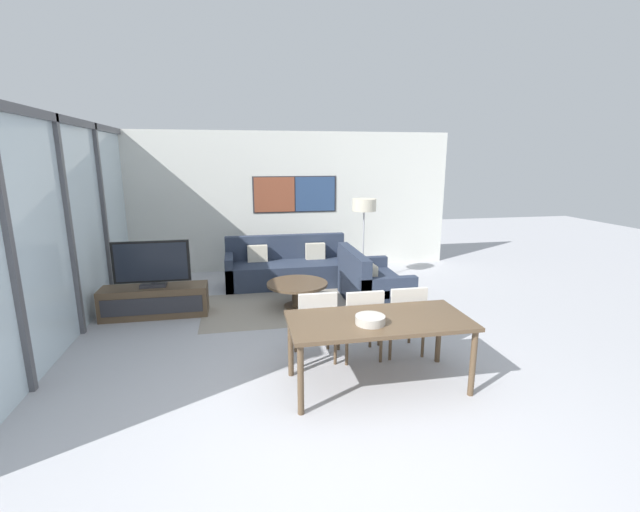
{
  "coord_description": "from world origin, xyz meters",
  "views": [
    {
      "loc": [
        -0.9,
        -2.9,
        2.29
      ],
      "look_at": [
        0.19,
        2.78,
        0.95
      ],
      "focal_mm": 24.0,
      "sensor_mm": 36.0,
      "label": 1
    }
  ],
  "objects_px": {
    "fruit_bowl": "(370,319)",
    "floor_lamp": "(364,209)",
    "coffee_table": "(297,289)",
    "dining_chair_right": "(404,315)",
    "tv_console": "(155,301)",
    "dining_table": "(379,325)",
    "television": "(152,264)",
    "dining_chair_left": "(316,321)",
    "dining_chair_centre": "(361,319)",
    "sofa_side": "(369,286)",
    "sofa_main": "(287,268)"
  },
  "relations": [
    {
      "from": "tv_console",
      "to": "television",
      "type": "xyz_separation_m",
      "value": [
        0.0,
        0.0,
        0.56
      ]
    },
    {
      "from": "tv_console",
      "to": "television",
      "type": "bearing_deg",
      "value": 90.0
    },
    {
      "from": "television",
      "to": "coffee_table",
      "type": "height_order",
      "value": "television"
    },
    {
      "from": "tv_console",
      "to": "floor_lamp",
      "type": "distance_m",
      "value": 3.86
    },
    {
      "from": "tv_console",
      "to": "dining_chair_centre",
      "type": "relative_size",
      "value": 1.76
    },
    {
      "from": "sofa_main",
      "to": "fruit_bowl",
      "type": "relative_size",
      "value": 7.7
    },
    {
      "from": "tv_console",
      "to": "sofa_side",
      "type": "distance_m",
      "value": 3.27
    },
    {
      "from": "sofa_side",
      "to": "sofa_main",
      "type": "bearing_deg",
      "value": 40.49
    },
    {
      "from": "dining_chair_left",
      "to": "dining_chair_centre",
      "type": "bearing_deg",
      "value": -4.73
    },
    {
      "from": "dining_chair_centre",
      "to": "dining_chair_right",
      "type": "relative_size",
      "value": 1.0
    },
    {
      "from": "television",
      "to": "dining_chair_right",
      "type": "xyz_separation_m",
      "value": [
        3.11,
        -1.88,
        -0.3
      ]
    },
    {
      "from": "television",
      "to": "dining_chair_right",
      "type": "distance_m",
      "value": 3.65
    },
    {
      "from": "tv_console",
      "to": "dining_chair_right",
      "type": "xyz_separation_m",
      "value": [
        3.11,
        -1.88,
        0.26
      ]
    },
    {
      "from": "fruit_bowl",
      "to": "floor_lamp",
      "type": "xyz_separation_m",
      "value": [
        1.05,
        3.76,
        0.6
      ]
    },
    {
      "from": "coffee_table",
      "to": "floor_lamp",
      "type": "height_order",
      "value": "floor_lamp"
    },
    {
      "from": "dining_table",
      "to": "dining_chair_left",
      "type": "bearing_deg",
      "value": 129.11
    },
    {
      "from": "sofa_side",
      "to": "tv_console",
      "type": "bearing_deg",
      "value": 89.14
    },
    {
      "from": "dining_chair_left",
      "to": "television",
      "type": "bearing_deg",
      "value": 137.86
    },
    {
      "from": "dining_chair_left",
      "to": "sofa_side",
      "type": "bearing_deg",
      "value": 56.57
    },
    {
      "from": "dining_table",
      "to": "floor_lamp",
      "type": "bearing_deg",
      "value": 75.81
    },
    {
      "from": "dining_chair_centre",
      "to": "sofa_side",
      "type": "bearing_deg",
      "value": 69.98
    },
    {
      "from": "coffee_table",
      "to": "dining_chair_right",
      "type": "xyz_separation_m",
      "value": [
        1.0,
        -1.86,
        0.19
      ]
    },
    {
      "from": "television",
      "to": "fruit_bowl",
      "type": "bearing_deg",
      "value": -46.79
    },
    {
      "from": "dining_table",
      "to": "floor_lamp",
      "type": "xyz_separation_m",
      "value": [
        0.92,
        3.65,
        0.71
      ]
    },
    {
      "from": "dining_chair_centre",
      "to": "tv_console",
      "type": "bearing_deg",
      "value": 143.55
    },
    {
      "from": "dining_table",
      "to": "sofa_main",
      "type": "bearing_deg",
      "value": 97.13
    },
    {
      "from": "sofa_side",
      "to": "dining_table",
      "type": "bearing_deg",
      "value": 164.59
    },
    {
      "from": "sofa_side",
      "to": "dining_chair_centre",
      "type": "relative_size",
      "value": 1.7
    },
    {
      "from": "dining_table",
      "to": "dining_chair_left",
      "type": "xyz_separation_m",
      "value": [
        -0.52,
        0.64,
        -0.17
      ]
    },
    {
      "from": "fruit_bowl",
      "to": "floor_lamp",
      "type": "distance_m",
      "value": 3.95
    },
    {
      "from": "tv_console",
      "to": "fruit_bowl",
      "type": "height_order",
      "value": "fruit_bowl"
    },
    {
      "from": "television",
      "to": "floor_lamp",
      "type": "xyz_separation_m",
      "value": [
        3.51,
        1.14,
        0.58
      ]
    },
    {
      "from": "television",
      "to": "floor_lamp",
      "type": "distance_m",
      "value": 3.74
    },
    {
      "from": "television",
      "to": "dining_chair_centre",
      "type": "height_order",
      "value": "television"
    },
    {
      "from": "sofa_main",
      "to": "tv_console",
      "type": "bearing_deg",
      "value": -148.27
    },
    {
      "from": "dining_table",
      "to": "floor_lamp",
      "type": "distance_m",
      "value": 3.83
    },
    {
      "from": "sofa_main",
      "to": "fruit_bowl",
      "type": "xyz_separation_m",
      "value": [
        0.35,
        -3.92,
        0.49
      ]
    },
    {
      "from": "floor_lamp",
      "to": "sofa_main",
      "type": "bearing_deg",
      "value": 173.3
    },
    {
      "from": "dining_chair_left",
      "to": "fruit_bowl",
      "type": "xyz_separation_m",
      "value": [
        0.4,
        -0.75,
        0.28
      ]
    },
    {
      "from": "television",
      "to": "dining_chair_left",
      "type": "xyz_separation_m",
      "value": [
        2.06,
        -1.87,
        -0.3
      ]
    },
    {
      "from": "coffee_table",
      "to": "dining_chair_centre",
      "type": "bearing_deg",
      "value": -75.84
    },
    {
      "from": "dining_table",
      "to": "coffee_table",
      "type": "bearing_deg",
      "value": 100.84
    },
    {
      "from": "tv_console",
      "to": "fruit_bowl",
      "type": "relative_size",
      "value": 5.17
    },
    {
      "from": "dining_table",
      "to": "dining_chair_right",
      "type": "relative_size",
      "value": 2.12
    },
    {
      "from": "coffee_table",
      "to": "fruit_bowl",
      "type": "distance_m",
      "value": 2.67
    },
    {
      "from": "tv_console",
      "to": "floor_lamp",
      "type": "height_order",
      "value": "floor_lamp"
    },
    {
      "from": "coffee_table",
      "to": "floor_lamp",
      "type": "distance_m",
      "value": 2.11
    },
    {
      "from": "television",
      "to": "sofa_main",
      "type": "xyz_separation_m",
      "value": [
        2.11,
        1.3,
        -0.5
      ]
    },
    {
      "from": "sofa_side",
      "to": "dining_chair_right",
      "type": "height_order",
      "value": "sofa_side"
    },
    {
      "from": "tv_console",
      "to": "dining_chair_right",
      "type": "bearing_deg",
      "value": -31.18
    }
  ]
}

